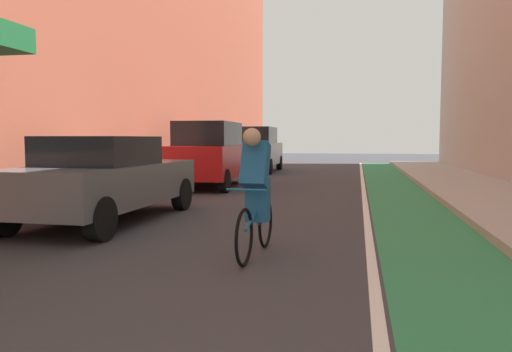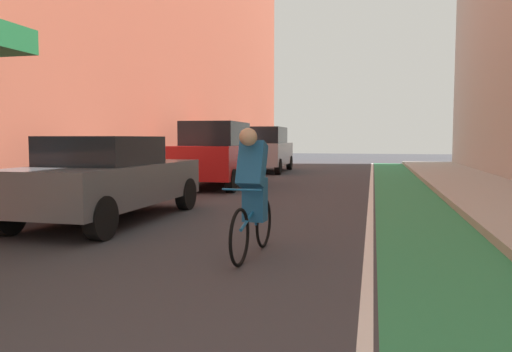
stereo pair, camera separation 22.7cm
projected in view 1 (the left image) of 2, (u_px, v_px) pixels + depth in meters
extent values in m
plane|color=#38383D|center=(278.00, 203.00, 11.55)|extent=(74.38, 74.38, 0.00)
cube|color=#2D8451|center=(399.00, 196.00, 12.93)|extent=(1.60, 33.81, 0.00)
cube|color=white|center=(364.00, 195.00, 13.11)|extent=(0.12, 33.81, 0.00)
cube|color=#A8A59E|center=(489.00, 195.00, 12.49)|extent=(2.74, 33.81, 0.14)
cube|color=#595B60|center=(106.00, 184.00, 8.91)|extent=(1.84, 4.39, 0.70)
cube|color=black|center=(99.00, 152.00, 8.66)|extent=(1.59, 1.86, 0.55)
cylinder|color=black|center=(111.00, 192.00, 10.70)|extent=(0.23, 0.66, 0.66)
cylinder|color=black|center=(182.00, 194.00, 10.36)|extent=(0.23, 0.66, 0.66)
cylinder|color=black|center=(4.00, 215.00, 7.52)|extent=(0.23, 0.66, 0.66)
cylinder|color=black|center=(100.00, 219.00, 7.18)|extent=(0.23, 0.66, 0.66)
cube|color=red|center=(211.00, 161.00, 15.25)|extent=(1.92, 4.37, 0.95)
cube|color=black|center=(209.00, 135.00, 14.97)|extent=(1.64, 2.64, 0.75)
cylinder|color=black|center=(200.00, 172.00, 16.99)|extent=(0.25, 0.67, 0.66)
cylinder|color=black|center=(246.00, 173.00, 16.73)|extent=(0.25, 0.67, 0.66)
cylinder|color=black|center=(169.00, 180.00, 13.84)|extent=(0.25, 0.67, 0.66)
cylinder|color=black|center=(224.00, 181.00, 13.58)|extent=(0.25, 0.67, 0.66)
cube|color=#9EA0A8|center=(256.00, 154.00, 22.09)|extent=(1.91, 4.42, 0.95)
cube|color=black|center=(255.00, 136.00, 21.81)|extent=(1.65, 2.66, 0.75)
cylinder|color=black|center=(246.00, 162.00, 23.88)|extent=(0.24, 0.67, 0.66)
cylinder|color=black|center=(279.00, 163.00, 23.59)|extent=(0.24, 0.67, 0.66)
cylinder|color=black|center=(230.00, 166.00, 20.66)|extent=(0.24, 0.67, 0.66)
cylinder|color=black|center=(269.00, 167.00, 20.38)|extent=(0.24, 0.67, 0.66)
torus|color=black|center=(244.00, 237.00, 5.79)|extent=(0.08, 0.69, 0.69)
torus|color=black|center=(265.00, 223.00, 6.80)|extent=(0.08, 0.69, 0.69)
cylinder|color=#1966A5|center=(256.00, 212.00, 6.28)|extent=(0.09, 0.96, 0.33)
cylinder|color=#1966A5|center=(259.00, 204.00, 6.45)|extent=(0.04, 0.12, 0.55)
cylinder|color=#1966A5|center=(246.00, 190.00, 5.82)|extent=(0.48, 0.05, 0.02)
cube|color=#1E598C|center=(258.00, 199.00, 6.37)|extent=(0.29, 0.26, 0.56)
cube|color=#1E598C|center=(255.00, 164.00, 6.21)|extent=(0.34, 0.42, 0.60)
sphere|color=tan|center=(252.00, 137.00, 6.03)|extent=(0.22, 0.22, 0.22)
cube|color=maroon|center=(258.00, 162.00, 6.33)|extent=(0.27, 0.29, 0.39)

